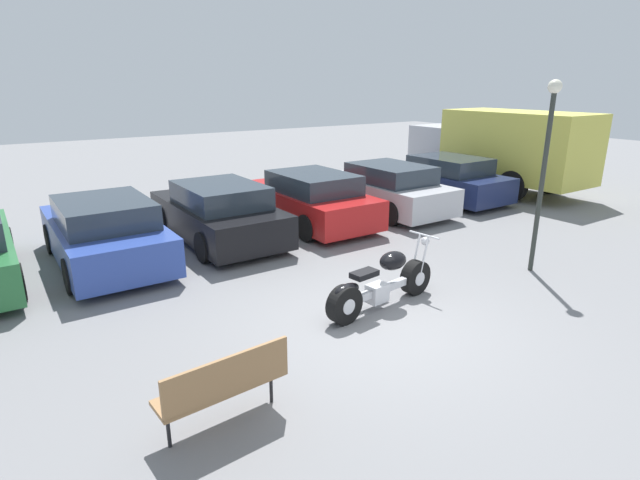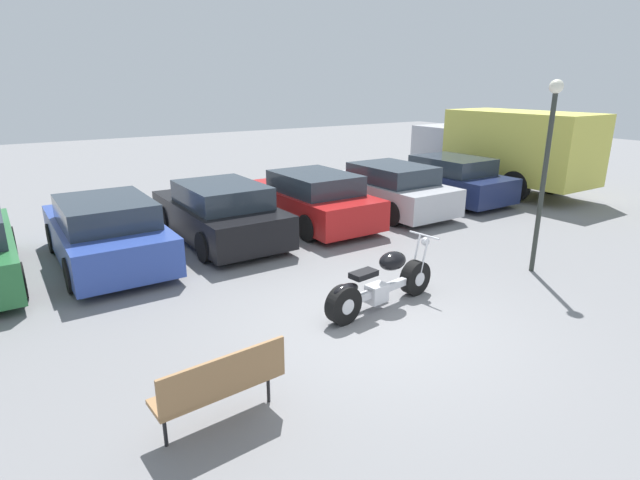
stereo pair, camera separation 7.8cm
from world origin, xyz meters
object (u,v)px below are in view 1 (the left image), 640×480
object	(u,v)px
lamp_post	(546,152)
parked_car_navy	(444,179)
delivery_truck	(501,146)
parked_car_red	(309,200)
parked_car_blue	(105,233)
parked_car_silver	(385,189)
park_bench	(225,383)
motorcycle	(381,284)
parked_car_black	(218,213)

from	to	relation	value
lamp_post	parked_car_navy	bearing A→B (deg)	58.48
parked_car_navy	lamp_post	size ratio (longest dim) A/B	1.17
parked_car_navy	delivery_truck	xyz separation A→B (m)	(2.63, -0.01, 0.83)
parked_car_red	parked_car_navy	distance (m)	5.01
parked_car_red	parked_car_navy	world-z (taller)	same
parked_car_blue	parked_car_silver	distance (m)	7.52
park_bench	lamp_post	distance (m)	7.16
parked_car_navy	park_bench	distance (m)	11.90
motorcycle	parked_car_black	bearing A→B (deg)	98.27
delivery_truck	parked_car_navy	bearing A→B (deg)	179.83
parked_car_black	lamp_post	xyz separation A→B (m)	(4.27, -5.26, 1.66)
parked_car_blue	parked_car_silver	bearing A→B (deg)	0.88
parked_car_navy	delivery_truck	distance (m)	2.76
parked_car_blue	park_bench	distance (m)	6.07
motorcycle	parked_car_silver	bearing A→B (deg)	48.33
parked_car_red	parked_car_silver	xyz separation A→B (m)	(2.50, -0.09, 0.00)
motorcycle	parked_car_red	distance (m)	5.24
parked_car_silver	lamp_post	xyz separation A→B (m)	(-0.74, -5.17, 1.66)
motorcycle	parked_car_silver	xyz separation A→B (m)	(4.30, 4.83, 0.23)
motorcycle	parked_car_black	distance (m)	4.97
parked_car_black	parked_car_navy	xyz separation A→B (m)	(7.51, 0.03, 0.00)
parked_car_black	lamp_post	bearing A→B (deg)	-50.90
parked_car_black	parked_car_navy	distance (m)	7.51
parked_car_navy	parked_car_silver	bearing A→B (deg)	-177.41
motorcycle	parked_car_silver	distance (m)	6.47
motorcycle	lamp_post	world-z (taller)	lamp_post
parked_car_silver	motorcycle	bearing A→B (deg)	-131.67
lamp_post	parked_car_blue	bearing A→B (deg)	143.27
parked_car_black	parked_car_silver	distance (m)	5.01
motorcycle	parked_car_blue	size ratio (longest dim) A/B	0.55
delivery_truck	park_bench	size ratio (longest dim) A/B	4.35
delivery_truck	lamp_post	xyz separation A→B (m)	(-5.87, -5.28, 0.83)
motorcycle	delivery_truck	bearing A→B (deg)	27.61
parked_car_blue	park_bench	size ratio (longest dim) A/B	2.91
parked_car_blue	parked_car_black	size ratio (longest dim) A/B	1.00
parked_car_navy	motorcycle	bearing A→B (deg)	-144.00
delivery_truck	lamp_post	world-z (taller)	lamp_post
motorcycle	parked_car_silver	size ratio (longest dim) A/B	0.55
parked_car_black	delivery_truck	distance (m)	10.18
motorcycle	lamp_post	bearing A→B (deg)	-5.56
parked_car_blue	park_bench	bearing A→B (deg)	-90.81
motorcycle	park_bench	distance (m)	3.57
parked_car_blue	parked_car_navy	bearing A→B (deg)	1.31
motorcycle	park_bench	size ratio (longest dim) A/B	1.60
motorcycle	parked_car_navy	bearing A→B (deg)	36.00
parked_car_silver	lamp_post	distance (m)	5.48
parked_car_blue	lamp_post	bearing A→B (deg)	-36.73
parked_car_black	lamp_post	world-z (taller)	lamp_post
parked_car_navy	lamp_post	xyz separation A→B (m)	(-3.24, -5.29, 1.66)
parked_car_blue	delivery_truck	bearing A→B (deg)	1.00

